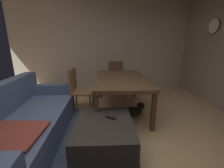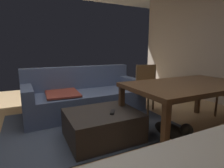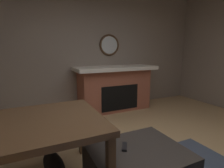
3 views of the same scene
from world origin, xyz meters
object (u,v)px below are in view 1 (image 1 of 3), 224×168
at_px(ottoman_coffee_table, 104,134).
at_px(potted_plant, 35,93).
at_px(couch, 22,125).
at_px(dining_chair_north, 78,88).
at_px(wall_clock, 214,26).
at_px(tv_remote, 111,118).
at_px(dining_table, 121,81).
at_px(small_dog, 131,111).
at_px(dining_chair_east, 116,75).

relative_size(ottoman_coffee_table, potted_plant, 2.14).
distance_m(couch, dining_chair_north, 1.28).
relative_size(ottoman_coffee_table, wall_clock, 2.66).
distance_m(ottoman_coffee_table, tv_remote, 0.25).
relative_size(dining_table, small_dog, 3.18).
height_order(ottoman_coffee_table, tv_remote, tv_remote).
height_order(dining_chair_north, potted_plant, dining_chair_north).
xyz_separation_m(tv_remote, dining_chair_north, (1.12, 0.67, 0.12)).
height_order(couch, ottoman_coffee_table, couch).
bearing_deg(dining_chair_east, dining_table, -179.72).
distance_m(tv_remote, dining_table, 1.17).
distance_m(dining_chair_north, wall_clock, 3.45).
relative_size(couch, dining_table, 1.24).
height_order(tv_remote, wall_clock, wall_clock).
bearing_deg(dining_chair_north, dining_chair_east, -35.25).
relative_size(potted_plant, small_dog, 0.79).
height_order(dining_chair_north, small_dog, dining_chair_north).
xyz_separation_m(tv_remote, small_dog, (0.68, -0.41, -0.24)).
bearing_deg(tv_remote, dining_chair_east, 26.02).
xyz_separation_m(dining_table, dining_chair_north, (0.01, 0.92, -0.15)).
bearing_deg(dining_chair_north, dining_table, -90.35).
bearing_deg(dining_chair_north, tv_remote, -148.91).
bearing_deg(dining_chair_east, potted_plant, 111.46).
xyz_separation_m(couch, wall_clock, (1.62, -3.76, 1.54)).
relative_size(couch, small_dog, 3.95).
relative_size(tv_remote, dining_chair_north, 0.17).
bearing_deg(potted_plant, small_dog, -111.86).
relative_size(couch, ottoman_coffee_table, 2.35).
distance_m(potted_plant, wall_clock, 4.61).
bearing_deg(wall_clock, small_dog, 114.79).
xyz_separation_m(couch, ottoman_coffee_table, (-0.11, -1.19, -0.11)).
xyz_separation_m(tv_remote, dining_chair_east, (2.41, -0.24, 0.12)).
height_order(couch, small_dog, couch).
bearing_deg(ottoman_coffee_table, couch, 84.59).
bearing_deg(ottoman_coffee_table, tv_remote, -43.22).
bearing_deg(tv_remote, couch, 121.35).
height_order(tv_remote, dining_chair_east, dining_chair_east).
bearing_deg(couch, tv_remote, -90.37).
bearing_deg(tv_remote, potted_plant, 81.05).
height_order(potted_plant, small_dog, potted_plant).
xyz_separation_m(potted_plant, wall_clock, (0.05, -4.33, 1.59)).
relative_size(potted_plant, wall_clock, 1.25).
xyz_separation_m(dining_chair_north, wall_clock, (0.52, -3.15, 1.32)).
height_order(ottoman_coffee_table, small_dog, ottoman_coffee_table).
distance_m(dining_table, dining_chair_north, 0.93).
bearing_deg(couch, dining_chair_north, -28.90).
xyz_separation_m(ottoman_coffee_table, dining_chair_east, (2.51, -0.34, 0.33)).
bearing_deg(dining_table, tv_remote, 167.46).
bearing_deg(wall_clock, couch, 113.35).
bearing_deg(ottoman_coffee_table, potted_plant, 45.97).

